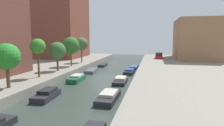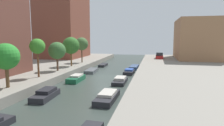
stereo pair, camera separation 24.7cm
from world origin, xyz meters
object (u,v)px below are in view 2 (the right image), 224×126
Objects in this scene: parked_car at (159,56)px; low_block_right at (198,39)px; moored_boat_left_1 at (46,95)px; moored_boat_right_1 at (107,97)px; street_tree_2 at (37,47)px; street_tree_3 at (57,51)px; moored_boat_left_4 at (103,65)px; apartment_tower_far at (63,16)px; street_tree_4 at (71,46)px; street_tree_5 at (82,44)px; street_tree_1 at (6,57)px; moored_boat_left_3 at (92,71)px; moored_boat_right_3 at (129,72)px; moored_boat_right_4 at (134,67)px; moored_boat_right_2 at (120,81)px; moored_boat_left_2 at (76,78)px.

low_block_right is at bearing 10.41° from parked_car.
moored_boat_left_1 is 0.84× the size of moored_boat_right_1.
street_tree_2 reaches higher than street_tree_3.
parked_car is at bearing 37.20° from moored_boat_left_4.
moored_boat_left_1 is (12.97, -31.09, -11.39)m from apartment_tower_far.
street_tree_4 is 1.01× the size of street_tree_5.
street_tree_2 is 0.96× the size of street_tree_5.
moored_boat_left_3 is at bearing 76.29° from street_tree_1.
street_tree_4 is 11.53m from moored_boat_right_3.
moored_boat_right_4 is (6.99, -2.06, 0.06)m from moored_boat_left_4.
low_block_right is 19.98m from moored_boat_right_4.
street_tree_5 is at bearing -149.60° from moored_boat_left_4.
street_tree_3 reaches higher than moored_boat_left_1.
moored_boat_right_2 is 0.92× the size of moored_boat_right_4.
street_tree_2 is 8.05m from moored_boat_left_1.
apartment_tower_far reaches higher than moored_boat_right_3.
street_tree_4 is 23.52m from parked_car.
street_tree_1 is at bearing -99.52° from moored_boat_left_4.
moored_boat_right_4 is at bearing -16.46° from moored_boat_left_4.
street_tree_4 is 13.37m from moored_boat_right_2.
street_tree_4 reaches higher than parked_car.
moored_boat_left_3 is 6.81m from moored_boat_right_3.
moored_boat_right_4 is (10.94, 15.98, -4.67)m from street_tree_2.
parked_car is 1.29× the size of moored_boat_right_3.
moored_boat_right_4 is at bearing 55.61° from street_tree_2.
apartment_tower_far is 15.17m from street_tree_5.
low_block_right is at bearing 49.00° from street_tree_2.
apartment_tower_far is 23.19m from moored_boat_left_3.
street_tree_3 is at bearing 150.36° from moored_boat_left_2.
moored_boat_left_2 is (4.01, 8.39, -3.80)m from street_tree_1.
street_tree_4 reaches higher than street_tree_3.
street_tree_1 is 1.15× the size of moored_boat_left_4.
street_tree_3 is 1.08× the size of parked_car.
low_block_right is 3.52× the size of parked_car.
street_tree_2 is 1.14× the size of moored_boat_left_3.
street_tree_5 is 8.09m from moored_boat_left_3.
moored_boat_left_1 is at bearing -89.35° from moored_boat_left_2.
moored_boat_right_4 is at bearing 72.12° from moored_boat_left_1.
street_tree_1 reaches higher than moored_boat_left_4.
apartment_tower_far reaches higher than moored_boat_left_2.
low_block_right is 33.97m from moored_boat_left_2.
street_tree_5 is 1.63× the size of moored_boat_right_3.
low_block_right is 2.76× the size of street_tree_4.
street_tree_1 is at bearing -116.13° from parked_car.
moored_boat_right_4 is at bearing 87.23° from moored_boat_right_2.
moored_boat_right_1 reaches higher than moored_boat_right_2.
parked_car is (16.08, 16.89, -3.09)m from street_tree_4.
street_tree_4 is 9.72m from moored_boat_left_4.
moored_boat_left_1 is (4.10, -20.93, -4.45)m from street_tree_5.
apartment_tower_far is 4.14× the size of street_tree_5.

